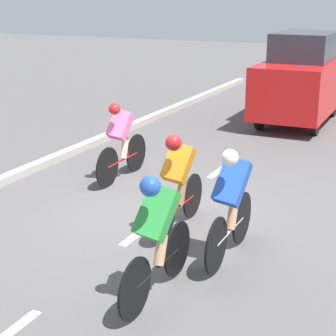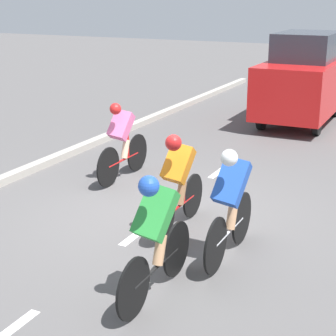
# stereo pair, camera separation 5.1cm
# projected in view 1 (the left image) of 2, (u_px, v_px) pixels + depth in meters

# --- Properties ---
(ground_plane) EXTENTS (60.00, 60.00, 0.00)m
(ground_plane) POSITION_uv_depth(u_px,v_px,m) (162.00, 214.00, 8.61)
(ground_plane) COLOR #565454
(lane_stripe_mid) EXTENTS (0.12, 1.40, 0.01)m
(lane_stripe_mid) POSITION_uv_depth(u_px,v_px,m) (146.00, 227.00, 8.14)
(lane_stripe_mid) COLOR white
(lane_stripe_mid) RESTS_ON ground
(lane_stripe_far) EXTENTS (0.12, 1.40, 0.01)m
(lane_stripe_far) POSITION_uv_depth(u_px,v_px,m) (223.00, 168.00, 10.90)
(lane_stripe_far) COLOR white
(lane_stripe_far) RESTS_ON ground
(cyclist_blue) EXTENTS (0.40, 1.67, 1.52)m
(cyclist_blue) POSITION_uv_depth(u_px,v_px,m) (231.00, 202.00, 6.95)
(cyclist_blue) COLOR black
(cyclist_blue) RESTS_ON ground
(cyclist_green) EXTENTS (0.40, 1.72, 1.52)m
(cyclist_green) POSITION_uv_depth(u_px,v_px,m) (157.00, 233.00, 6.02)
(cyclist_green) COLOR black
(cyclist_green) RESTS_ON ground
(cyclist_orange) EXTENTS (0.38, 1.67, 1.47)m
(cyclist_orange) POSITION_uv_depth(u_px,v_px,m) (178.00, 179.00, 7.81)
(cyclist_orange) COLOR black
(cyclist_orange) RESTS_ON ground
(cyclist_pink) EXTENTS (0.38, 1.75, 1.45)m
(cyclist_pink) POSITION_uv_depth(u_px,v_px,m) (121.00, 140.00, 10.00)
(cyclist_pink) COLOR black
(cyclist_pink) RESTS_ON ground
(support_car) EXTENTS (1.70, 3.86, 2.30)m
(support_car) POSITION_uv_depth(u_px,v_px,m) (301.00, 79.00, 14.41)
(support_car) COLOR black
(support_car) RESTS_ON ground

